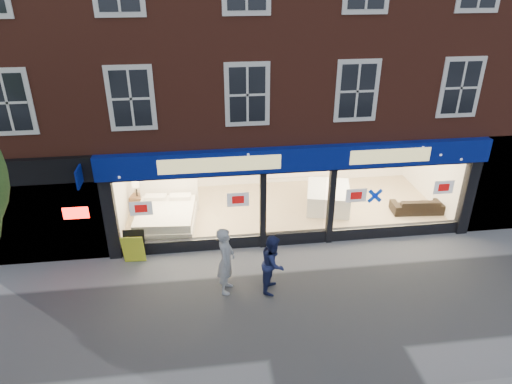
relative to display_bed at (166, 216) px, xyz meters
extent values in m
plane|color=gray|center=(4.05, -4.53, -0.47)|extent=(120.00, 120.00, 0.00)
cube|color=tan|center=(4.05, 0.72, -0.42)|extent=(11.00, 4.50, 0.10)
cube|color=maroon|center=(4.05, 2.47, 6.18)|extent=(19.00, 8.00, 6.70)
cube|color=navy|center=(4.05, -1.65, 2.48)|extent=(11.40, 0.28, 0.70)
cube|color=black|center=(4.05, -1.45, -0.27)|extent=(11.00, 0.18, 0.40)
cube|color=black|center=(-1.45, -1.48, 0.83)|extent=(0.35, 0.30, 2.60)
cube|color=black|center=(9.55, -1.48, 0.83)|extent=(0.35, 0.30, 2.60)
cube|color=white|center=(0.80, -1.53, 0.98)|extent=(4.20, 0.02, 2.10)
cube|color=white|center=(7.30, -1.53, 0.98)|extent=(4.20, 0.02, 2.10)
cube|color=white|center=(4.05, -1.28, 0.68)|extent=(1.80, 0.02, 2.10)
cube|color=silver|center=(4.05, 2.97, 0.83)|extent=(11.00, 0.20, 2.60)
cube|color=#FFEAC6|center=(4.05, 0.72, 2.13)|extent=(11.00, 4.50, 0.12)
cube|color=black|center=(-3.55, -1.23, 1.18)|extent=(3.80, 0.60, 3.30)
cube|color=#FF140C|center=(-2.35, -1.58, 1.13)|extent=(0.70, 0.04, 0.35)
cube|color=white|center=(-0.01, -0.14, -0.18)|extent=(2.05, 2.35, 0.39)
cube|color=white|center=(-0.01, -0.14, 0.16)|extent=(1.97, 2.26, 0.28)
cube|color=white|center=(0.08, 1.02, 0.29)|extent=(1.97, 0.28, 1.33)
cube|color=white|center=(-0.36, 0.69, 0.36)|extent=(0.74, 0.41, 0.13)
cube|color=white|center=(0.46, 0.62, 0.36)|extent=(0.74, 0.41, 0.13)
cube|color=brown|center=(-1.05, 1.26, -0.09)|extent=(0.55, 0.55, 0.55)
cube|color=white|center=(5.65, 0.61, -0.25)|extent=(1.88, 2.16, 0.24)
cube|color=white|center=(5.65, 0.61, 0.00)|extent=(1.88, 2.16, 0.24)
cube|color=white|center=(5.65, 0.61, 0.24)|extent=(1.88, 2.16, 0.24)
imported|color=black|center=(8.65, -0.17, -0.11)|extent=(1.83, 0.83, 0.52)
cube|color=yellow|center=(-0.85, -1.83, 0.02)|extent=(0.65, 0.44, 0.97)
imported|color=#9DA0A4|center=(1.73, -3.50, 0.48)|extent=(0.62, 0.79, 1.90)
imported|color=#1B224D|center=(2.97, -3.61, 0.36)|extent=(0.86, 0.96, 1.65)
camera|label=1|loc=(1.23, -13.39, 7.36)|focal=32.00mm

